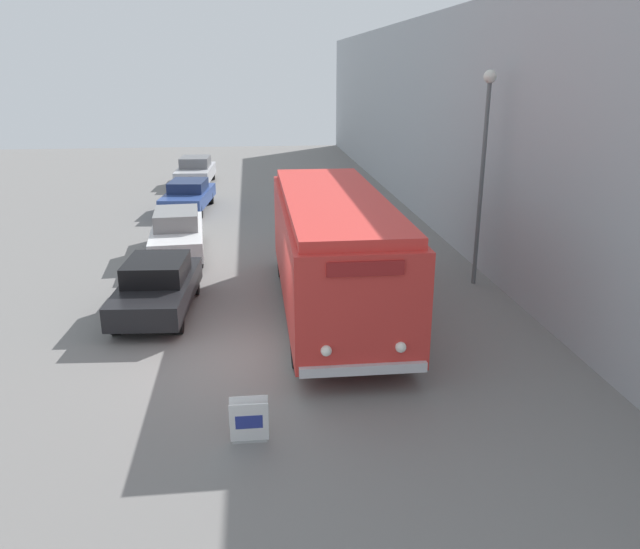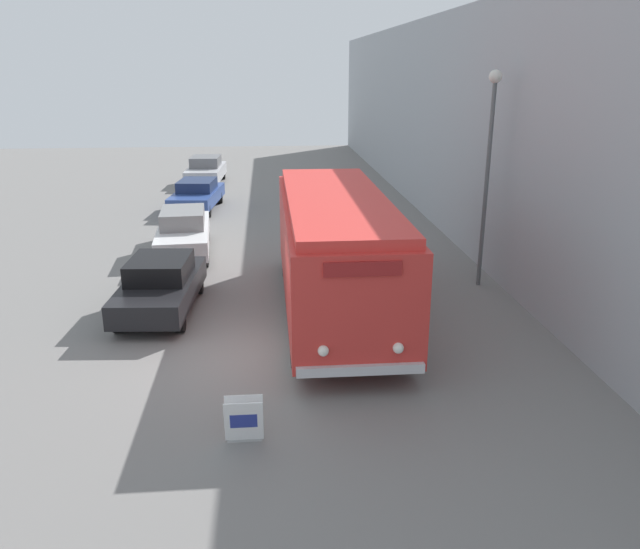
# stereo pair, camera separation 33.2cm
# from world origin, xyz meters

# --- Properties ---
(ground_plane) EXTENTS (80.00, 80.00, 0.00)m
(ground_plane) POSITION_xyz_m (0.00, 0.00, 0.00)
(ground_plane) COLOR slate
(building_wall_right) EXTENTS (0.30, 60.00, 8.24)m
(building_wall_right) POSITION_xyz_m (7.35, 10.00, 4.12)
(building_wall_right) COLOR #9EA3A8
(building_wall_right) RESTS_ON ground_plane
(vintage_bus) EXTENTS (2.67, 9.16, 3.15)m
(vintage_bus) POSITION_xyz_m (2.05, 2.61, 1.77)
(vintage_bus) COLOR black
(vintage_bus) RESTS_ON ground_plane
(sign_board) EXTENTS (0.67, 0.31, 0.80)m
(sign_board) POSITION_xyz_m (-0.19, -3.26, 0.39)
(sign_board) COLOR gray
(sign_board) RESTS_ON ground_plane
(streetlamp) EXTENTS (0.36, 0.36, 6.15)m
(streetlamp) POSITION_xyz_m (6.58, 4.44, 4.01)
(streetlamp) COLOR #595E60
(streetlamp) RESTS_ON ground_plane
(parked_car_near) EXTENTS (2.05, 4.26, 1.45)m
(parked_car_near) POSITION_xyz_m (-2.56, 3.08, 0.73)
(parked_car_near) COLOR black
(parked_car_near) RESTS_ON ground_plane
(parked_car_mid) EXTENTS (2.04, 4.79, 1.55)m
(parked_car_mid) POSITION_xyz_m (-2.61, 8.51, 0.79)
(parked_car_mid) COLOR black
(parked_car_mid) RESTS_ON ground_plane
(parked_car_far) EXTENTS (2.26, 4.55, 1.35)m
(parked_car_far) POSITION_xyz_m (-2.87, 15.73, 0.71)
(parked_car_far) COLOR black
(parked_car_far) RESTS_ON ground_plane
(parked_car_distant) EXTENTS (2.04, 4.44, 1.50)m
(parked_car_distant) POSITION_xyz_m (-3.07, 22.55, 0.76)
(parked_car_distant) COLOR black
(parked_car_distant) RESTS_ON ground_plane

